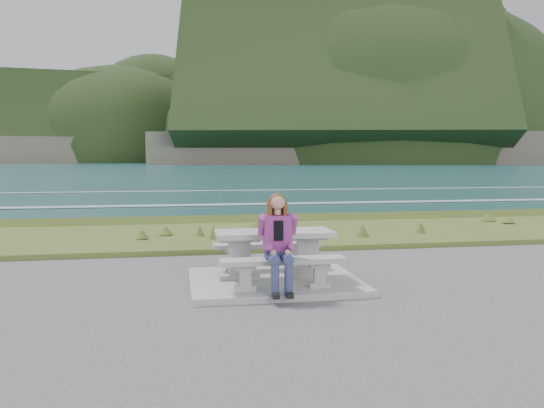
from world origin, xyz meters
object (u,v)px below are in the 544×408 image
bench_seaward (267,249)px  seated_woman (279,256)px  bench_landward (283,265)px  picnic_table (274,241)px

bench_seaward → seated_woman: size_ratio=1.30×
bench_landward → seated_woman: size_ratio=1.30×
bench_landward → seated_woman: 0.22m
picnic_table → seated_woman: 0.84m
bench_seaward → seated_woman: bearing=-93.1°
picnic_table → bench_seaward: 0.74m
bench_landward → bench_seaward: (0.00, 1.40, 0.00)m
picnic_table → bench_seaward: (0.00, 0.70, -0.23)m
picnic_table → seated_woman: seated_woman is taller
bench_landward → bench_seaward: same height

